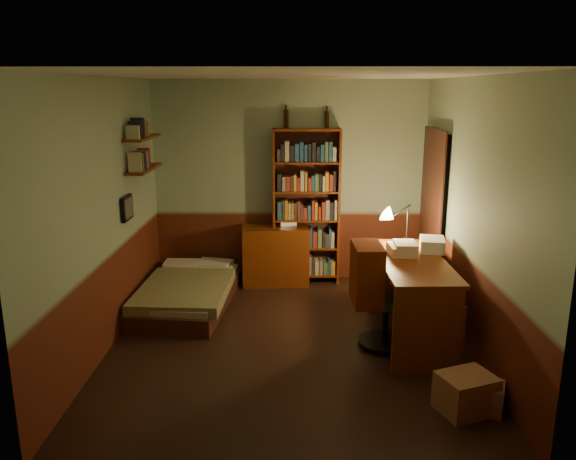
{
  "coord_description": "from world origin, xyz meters",
  "views": [
    {
      "loc": [
        0.05,
        -5.23,
        2.48
      ],
      "look_at": [
        0.0,
        0.25,
        1.1
      ],
      "focal_mm": 35.0,
      "sensor_mm": 36.0,
      "label": 1
    }
  ],
  "objects_px": {
    "bookshelf": "(306,207)",
    "cardboard_box_a": "(466,393)",
    "dresser": "(275,255)",
    "desk_lamp": "(408,212)",
    "office_chair": "(386,304)",
    "mini_stereo": "(286,220)",
    "bed": "(187,284)",
    "cardboard_box_b": "(482,396)",
    "desk": "(410,299)"
  },
  "relations": [
    {
      "from": "bookshelf",
      "to": "desk_lamp",
      "type": "height_order",
      "value": "bookshelf"
    },
    {
      "from": "bed",
      "to": "cardboard_box_b",
      "type": "xyz_separation_m",
      "value": [
        2.75,
        -2.19,
        -0.15
      ]
    },
    {
      "from": "office_chair",
      "to": "cardboard_box_b",
      "type": "bearing_deg",
      "value": -64.45
    },
    {
      "from": "bookshelf",
      "to": "cardboard_box_b",
      "type": "height_order",
      "value": "bookshelf"
    },
    {
      "from": "mini_stereo",
      "to": "desk_lamp",
      "type": "bearing_deg",
      "value": -61.84
    },
    {
      "from": "cardboard_box_a",
      "to": "bed",
      "type": "bearing_deg",
      "value": 139.57
    },
    {
      "from": "bed",
      "to": "office_chair",
      "type": "height_order",
      "value": "office_chair"
    },
    {
      "from": "mini_stereo",
      "to": "cardboard_box_b",
      "type": "xyz_separation_m",
      "value": [
        1.6,
        -3.11,
        -0.7
      ]
    },
    {
      "from": "desk",
      "to": "cardboard_box_a",
      "type": "relative_size",
      "value": 3.8
    },
    {
      "from": "dresser",
      "to": "desk_lamp",
      "type": "xyz_separation_m",
      "value": [
        1.49,
        -0.95,
        0.78
      ]
    },
    {
      "from": "dresser",
      "to": "desk_lamp",
      "type": "relative_size",
      "value": 1.31
    },
    {
      "from": "desk",
      "to": "office_chair",
      "type": "height_order",
      "value": "office_chair"
    },
    {
      "from": "cardboard_box_b",
      "to": "bed",
      "type": "bearing_deg",
      "value": 141.51
    },
    {
      "from": "bed",
      "to": "desk_lamp",
      "type": "distance_m",
      "value": 2.67
    },
    {
      "from": "bookshelf",
      "to": "office_chair",
      "type": "distance_m",
      "value": 2.14
    },
    {
      "from": "mini_stereo",
      "to": "bed",
      "type": "bearing_deg",
      "value": -164.84
    },
    {
      "from": "desk",
      "to": "cardboard_box_a",
      "type": "xyz_separation_m",
      "value": [
        0.18,
        -1.35,
        -0.26
      ]
    },
    {
      "from": "office_chair",
      "to": "cardboard_box_a",
      "type": "bearing_deg",
      "value": -70.98
    },
    {
      "from": "office_chair",
      "to": "mini_stereo",
      "type": "bearing_deg",
      "value": 115.0
    },
    {
      "from": "office_chair",
      "to": "cardboard_box_b",
      "type": "relative_size",
      "value": 2.72
    },
    {
      "from": "office_chair",
      "to": "dresser",
      "type": "bearing_deg",
      "value": 119.78
    },
    {
      "from": "desk_lamp",
      "to": "bed",
      "type": "bearing_deg",
      "value": 167.4
    },
    {
      "from": "mini_stereo",
      "to": "cardboard_box_a",
      "type": "bearing_deg",
      "value": -88.62
    },
    {
      "from": "dresser",
      "to": "cardboard_box_b",
      "type": "xyz_separation_m",
      "value": [
        1.74,
        -2.98,
        -0.27
      ]
    },
    {
      "from": "cardboard_box_a",
      "to": "desk",
      "type": "bearing_deg",
      "value": 97.77
    },
    {
      "from": "cardboard_box_a",
      "to": "bookshelf",
      "type": "bearing_deg",
      "value": 111.09
    },
    {
      "from": "desk_lamp",
      "to": "cardboard_box_b",
      "type": "relative_size",
      "value": 2.04
    },
    {
      "from": "desk_lamp",
      "to": "office_chair",
      "type": "height_order",
      "value": "desk_lamp"
    },
    {
      "from": "dresser",
      "to": "mini_stereo",
      "type": "xyz_separation_m",
      "value": [
        0.14,
        0.13,
        0.44
      ]
    },
    {
      "from": "mini_stereo",
      "to": "cardboard_box_a",
      "type": "relative_size",
      "value": 0.55
    },
    {
      "from": "desk",
      "to": "office_chair",
      "type": "bearing_deg",
      "value": -148.12
    },
    {
      "from": "bed",
      "to": "bookshelf",
      "type": "height_order",
      "value": "bookshelf"
    },
    {
      "from": "bookshelf",
      "to": "cardboard_box_a",
      "type": "height_order",
      "value": "bookshelf"
    },
    {
      "from": "mini_stereo",
      "to": "desk",
      "type": "bearing_deg",
      "value": -78.09
    },
    {
      "from": "bed",
      "to": "cardboard_box_b",
      "type": "relative_size",
      "value": 5.49
    },
    {
      "from": "bed",
      "to": "office_chair",
      "type": "distance_m",
      "value": 2.4
    },
    {
      "from": "mini_stereo",
      "to": "desk",
      "type": "xyz_separation_m",
      "value": [
        1.27,
        -1.79,
        -0.4
      ]
    },
    {
      "from": "desk_lamp",
      "to": "office_chair",
      "type": "xyz_separation_m",
      "value": [
        -0.35,
        -0.89,
        -0.73
      ]
    },
    {
      "from": "bookshelf",
      "to": "cardboard_box_a",
      "type": "xyz_separation_m",
      "value": [
        1.2,
        -3.1,
        -0.85
      ]
    },
    {
      "from": "bed",
      "to": "dresser",
      "type": "relative_size",
      "value": 2.05
    },
    {
      "from": "mini_stereo",
      "to": "office_chair",
      "type": "distance_m",
      "value": 2.24
    },
    {
      "from": "dresser",
      "to": "office_chair",
      "type": "relative_size",
      "value": 0.98
    },
    {
      "from": "desk_lamp",
      "to": "cardboard_box_b",
      "type": "height_order",
      "value": "desk_lamp"
    },
    {
      "from": "bed",
      "to": "mini_stereo",
      "type": "height_order",
      "value": "mini_stereo"
    },
    {
      "from": "cardboard_box_b",
      "to": "bookshelf",
      "type": "bearing_deg",
      "value": 113.6
    },
    {
      "from": "office_chair",
      "to": "cardboard_box_a",
      "type": "distance_m",
      "value": 1.29
    },
    {
      "from": "desk",
      "to": "cardboard_box_b",
      "type": "height_order",
      "value": "desk"
    },
    {
      "from": "bed",
      "to": "desk",
      "type": "height_order",
      "value": "desk"
    },
    {
      "from": "mini_stereo",
      "to": "cardboard_box_a",
      "type": "distance_m",
      "value": 3.52
    },
    {
      "from": "dresser",
      "to": "bookshelf",
      "type": "bearing_deg",
      "value": 7.44
    }
  ]
}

